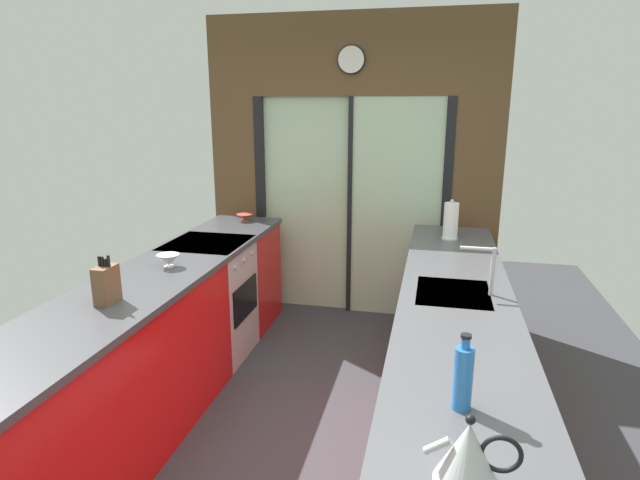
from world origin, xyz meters
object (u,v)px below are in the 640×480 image
Objects in this scene: soap_bottle at (463,377)px; paper_towel_roll at (451,221)px; oven_range at (210,300)px; mixing_bowl_far at (245,217)px; knife_block at (106,284)px; mixing_bowl_mid at (168,260)px; kettle at (469,453)px.

paper_towel_roll is (0.00, 2.38, 0.02)m from soap_bottle.
mixing_bowl_far reaches higher than oven_range.
mixing_bowl_far is 0.55× the size of knife_block.
mixing_bowl_mid is 2.41m from kettle.
soap_bottle is (1.78, -2.63, 0.09)m from mixing_bowl_far.
soap_bottle reaches higher than kettle.
knife_block reaches higher than kettle.
knife_block is (0.02, -1.27, 0.57)m from oven_range.
kettle is at bearing -89.69° from soap_bottle.
mixing_bowl_mid is 0.65m from knife_block.
mixing_bowl_mid is at bearing -147.72° from paper_towel_roll.
knife_block is 0.96× the size of soap_bottle.
soap_bottle is at bearing -18.76° from knife_block.
kettle is 0.37m from soap_bottle.
oven_range is 0.80m from mixing_bowl_mid.
paper_towel_roll reaches higher than mixing_bowl_far.
mixing_bowl_mid is 2.18m from soap_bottle.
mixing_bowl_far is (0.02, 0.76, 0.50)m from oven_range.
mixing_bowl_mid reaches higher than oven_range.
mixing_bowl_mid is 0.54× the size of kettle.
knife_block is at bearing -90.00° from mixing_bowl_mid.
soap_bottle is (1.78, -1.25, 0.08)m from mixing_bowl_mid.
mixing_bowl_mid is 0.55× the size of knife_block.
soap_bottle is at bearing -55.92° from mixing_bowl_far.
mixing_bowl_mid is (0.02, -0.62, 0.51)m from oven_range.
knife_block is at bearing -89.17° from oven_range.
soap_bottle is (1.78, -0.60, 0.02)m from knife_block.
soap_bottle is at bearing 90.31° from kettle.
mixing_bowl_far is 2.03m from knife_block.
paper_towel_roll reaches higher than mixing_bowl_mid.
oven_range is 1.96m from paper_towel_roll.
mixing_bowl_mid is 2.11m from paper_towel_roll.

